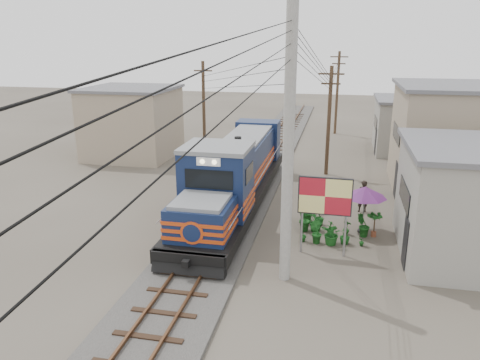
% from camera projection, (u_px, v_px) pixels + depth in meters
% --- Properties ---
extents(ground, '(120.00, 120.00, 0.00)m').
position_uv_depth(ground, '(199.00, 263.00, 18.76)').
color(ground, '#473F35').
rests_on(ground, ground).
extents(ballast, '(3.60, 70.00, 0.16)m').
position_uv_depth(ballast, '(247.00, 187.00, 28.08)').
color(ballast, '#595651').
rests_on(ballast, ground).
extents(track, '(1.15, 70.00, 0.12)m').
position_uv_depth(track, '(248.00, 184.00, 28.03)').
color(track, '#51331E').
rests_on(track, ground).
extents(locomotive, '(3.00, 16.31, 4.04)m').
position_uv_depth(locomotive, '(236.00, 175.00, 24.53)').
color(locomotive, black).
rests_on(locomotive, ground).
extents(utility_pole_main, '(0.40, 0.40, 10.00)m').
position_uv_depth(utility_pole_main, '(288.00, 149.00, 16.13)').
color(utility_pole_main, '#9E9B93').
rests_on(utility_pole_main, ground).
extents(wooden_pole_mid, '(1.60, 0.24, 7.00)m').
position_uv_depth(wooden_pole_mid, '(329.00, 119.00, 29.87)').
color(wooden_pole_mid, '#4C3826').
rests_on(wooden_pole_mid, ground).
extents(wooden_pole_far, '(1.60, 0.24, 7.50)m').
position_uv_depth(wooden_pole_far, '(337.00, 91.00, 42.82)').
color(wooden_pole_far, '#4C3826').
rests_on(wooden_pole_far, ground).
extents(wooden_pole_left, '(1.60, 0.24, 7.00)m').
position_uv_depth(wooden_pole_left, '(204.00, 106.00, 35.51)').
color(wooden_pole_left, '#4C3826').
rests_on(wooden_pole_left, ground).
extents(power_lines, '(9.65, 19.00, 3.30)m').
position_uv_depth(power_lines, '(240.00, 60.00, 24.51)').
color(power_lines, black).
rests_on(power_lines, ground).
extents(shophouse_mid, '(8.40, 7.35, 6.20)m').
position_uv_depth(shophouse_mid, '(470.00, 140.00, 26.56)').
color(shophouse_mid, gray).
rests_on(shophouse_mid, ground).
extents(shophouse_back, '(6.30, 6.30, 4.20)m').
position_uv_depth(shophouse_back, '(415.00, 125.00, 36.50)').
color(shophouse_back, gray).
rests_on(shophouse_back, ground).
extents(shophouse_left, '(6.30, 6.30, 5.20)m').
position_uv_depth(shophouse_left, '(132.00, 122.00, 34.96)').
color(shophouse_left, gray).
rests_on(shophouse_left, ground).
extents(billboard, '(2.17, 0.17, 3.35)m').
position_uv_depth(billboard, '(325.00, 198.00, 18.83)').
color(billboard, '#99999E').
rests_on(billboard, ground).
extents(market_umbrella, '(2.35, 2.35, 2.22)m').
position_uv_depth(market_umbrella, '(365.00, 192.00, 21.20)').
color(market_umbrella, black).
rests_on(market_umbrella, ground).
extents(vendor, '(0.71, 0.57, 1.70)m').
position_uv_depth(vendor, '(363.00, 196.00, 24.06)').
color(vendor, black).
rests_on(vendor, ground).
extents(plant_nursery, '(3.53, 3.55, 1.13)m').
position_uv_depth(plant_nursery, '(322.00, 224.00, 21.45)').
color(plant_nursery, '#164F18').
rests_on(plant_nursery, ground).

